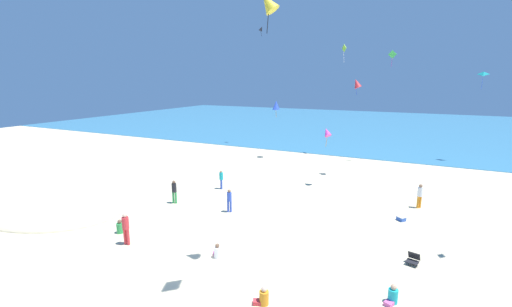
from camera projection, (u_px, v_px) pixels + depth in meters
ground_plane at (282, 203)px, 24.15m from camera, size 120.00×120.00×0.00m
ocean_water at (373, 125)px, 65.20m from camera, size 120.00×60.00×0.05m
dune_mound at (50, 206)px, 23.56m from camera, size 11.46×8.02×1.25m
beach_chair_far_right at (413, 259)px, 16.09m from camera, size 0.65×0.69×0.57m
cooler_box at (401, 218)px, 21.09m from camera, size 0.60×0.59×0.27m
person_0 at (263, 298)px, 13.19m from camera, size 0.69×0.53×0.77m
person_1 at (174, 190)px, 23.89m from camera, size 0.41×0.41×1.67m
person_2 at (392, 296)px, 13.26m from camera, size 0.55×0.70×0.79m
person_3 at (221, 178)px, 27.09m from camera, size 0.43×0.43×1.54m
person_4 at (217, 252)px, 16.71m from camera, size 0.63×0.62×0.73m
person_5 at (420, 194)px, 23.00m from camera, size 0.47×0.47×1.68m
person_6 at (229, 199)px, 22.31m from camera, size 0.41×0.41×1.55m
person_7 at (126, 226)px, 17.85m from camera, size 0.39×0.39×1.76m
person_8 at (121, 228)px, 19.39m from camera, size 0.58×0.72×0.80m
kite_blue at (276, 105)px, 36.85m from camera, size 1.12×1.12×1.77m
kite_green at (392, 55)px, 33.78m from camera, size 0.82×0.23×1.62m
kite_red at (357, 83)px, 29.26m from camera, size 0.91×0.71×1.45m
kite_magenta at (327, 132)px, 27.22m from camera, size 1.01×0.97×1.66m
kite_black at (261, 29)px, 42.99m from camera, size 0.79×0.68×1.32m
kite_lime at (344, 49)px, 37.10m from camera, size 0.61×0.65×1.91m
kite_yellow at (268, 3)px, 13.55m from camera, size 1.02×0.78×1.64m
kite_teal at (484, 73)px, 34.17m from camera, size 0.83×0.66×1.86m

